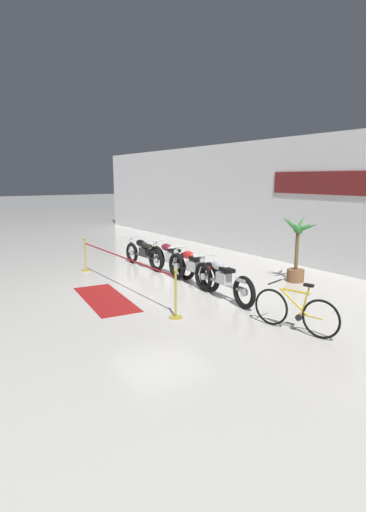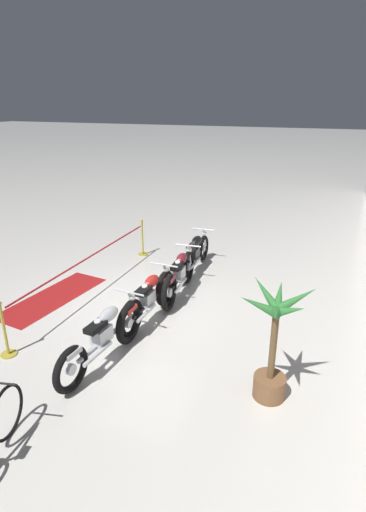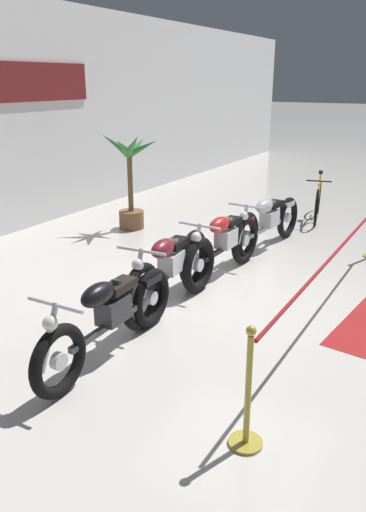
{
  "view_description": "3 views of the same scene",
  "coord_description": "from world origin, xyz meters",
  "px_view_note": "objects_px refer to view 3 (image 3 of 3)",
  "views": [
    {
      "loc": [
        9.23,
        -5.48,
        2.86
      ],
      "look_at": [
        0.02,
        0.73,
        0.69
      ],
      "focal_mm": 28.0,
      "sensor_mm": 36.0,
      "label": 1
    },
    {
      "loc": [
        6.92,
        3.8,
        4.17
      ],
      "look_at": [
        -0.64,
        0.82,
        0.97
      ],
      "focal_mm": 28.0,
      "sensor_mm": 36.0,
      "label": 2
    },
    {
      "loc": [
        -5.67,
        -2.4,
        2.75
      ],
      "look_at": [
        -0.24,
        0.78,
        0.53
      ],
      "focal_mm": 35.0,
      "sensor_mm": 36.0,
      "label": 3
    }
  ],
  "objects_px": {
    "bicycle": "(318,201)",
    "potted_palm_left_of_row": "(130,182)",
    "motorcycle_silver_3": "(268,223)",
    "motorcycle_red_2": "(224,244)",
    "motorcycle_black_0": "(110,316)",
    "motorcycle_maroon_1": "(169,269)",
    "stanchion_far_left": "(308,302)"
  },
  "relations": [
    {
      "from": "motorcycle_red_2",
      "to": "motorcycle_silver_3",
      "type": "distance_m",
      "value": 1.43
    },
    {
      "from": "motorcycle_black_0",
      "to": "bicycle",
      "type": "distance_m",
      "value": 6.53
    },
    {
      "from": "motorcycle_red_2",
      "to": "motorcycle_black_0",
      "type": "bearing_deg",
      "value": -179.64
    },
    {
      "from": "motorcycle_black_0",
      "to": "motorcycle_maroon_1",
      "type": "height_order",
      "value": "motorcycle_maroon_1"
    },
    {
      "from": "motorcycle_maroon_1",
      "to": "bicycle",
      "type": "relative_size",
      "value": 1.31
    },
    {
      "from": "potted_palm_left_of_row",
      "to": "motorcycle_red_2",
      "type": "bearing_deg",
      "value": -116.52
    },
    {
      "from": "stanchion_far_left",
      "to": "potted_palm_left_of_row",
      "type": "bearing_deg",
      "value": 54.97
    },
    {
      "from": "potted_palm_left_of_row",
      "to": "motorcycle_maroon_1",
      "type": "bearing_deg",
      "value": -136.49
    },
    {
      "from": "motorcycle_silver_3",
      "to": "motorcycle_black_0",
      "type": "bearing_deg",
      "value": 178.45
    },
    {
      "from": "motorcycle_maroon_1",
      "to": "potted_palm_left_of_row",
      "type": "height_order",
      "value": "potted_palm_left_of_row"
    },
    {
      "from": "motorcycle_maroon_1",
      "to": "stanchion_far_left",
      "type": "distance_m",
      "value": 1.98
    },
    {
      "from": "motorcycle_red_2",
      "to": "stanchion_far_left",
      "type": "height_order",
      "value": "stanchion_far_left"
    },
    {
      "from": "motorcycle_silver_3",
      "to": "stanchion_far_left",
      "type": "xyz_separation_m",
      "value": [
        -3.2,
        -1.66,
        0.18
      ]
    },
    {
      "from": "motorcycle_maroon_1",
      "to": "stanchion_far_left",
      "type": "bearing_deg",
      "value": -103.54
    },
    {
      "from": "motorcycle_silver_3",
      "to": "stanchion_far_left",
      "type": "distance_m",
      "value": 3.61
    },
    {
      "from": "motorcycle_black_0",
      "to": "stanchion_far_left",
      "type": "height_order",
      "value": "stanchion_far_left"
    },
    {
      "from": "motorcycle_silver_3",
      "to": "bicycle",
      "type": "height_order",
      "value": "bicycle"
    },
    {
      "from": "motorcycle_black_0",
      "to": "motorcycle_silver_3",
      "type": "bearing_deg",
      "value": -1.55
    },
    {
      "from": "motorcycle_black_0",
      "to": "motorcycle_maroon_1",
      "type": "distance_m",
      "value": 1.41
    },
    {
      "from": "motorcycle_maroon_1",
      "to": "motorcycle_silver_3",
      "type": "distance_m",
      "value": 2.75
    },
    {
      "from": "potted_palm_left_of_row",
      "to": "motorcycle_silver_3",
      "type": "bearing_deg",
      "value": -87.8
    },
    {
      "from": "motorcycle_silver_3",
      "to": "potted_palm_left_of_row",
      "type": "xyz_separation_m",
      "value": [
        -0.11,
        2.76,
        0.44
      ]
    },
    {
      "from": "bicycle",
      "to": "potted_palm_left_of_row",
      "type": "height_order",
      "value": "potted_palm_left_of_row"
    },
    {
      "from": "motorcycle_silver_3",
      "to": "potted_palm_left_of_row",
      "type": "bearing_deg",
      "value": 92.2
    },
    {
      "from": "potted_palm_left_of_row",
      "to": "stanchion_far_left",
      "type": "bearing_deg",
      "value": -125.03
    },
    {
      "from": "motorcycle_silver_3",
      "to": "stanchion_far_left",
      "type": "bearing_deg",
      "value": -152.66
    },
    {
      "from": "motorcycle_maroon_1",
      "to": "potted_palm_left_of_row",
      "type": "bearing_deg",
      "value": 43.51
    },
    {
      "from": "motorcycle_red_2",
      "to": "potted_palm_left_of_row",
      "type": "distance_m",
      "value": 2.98
    },
    {
      "from": "motorcycle_silver_3",
      "to": "potted_palm_left_of_row",
      "type": "height_order",
      "value": "potted_palm_left_of_row"
    },
    {
      "from": "motorcycle_maroon_1",
      "to": "bicycle",
      "type": "height_order",
      "value": "motorcycle_maroon_1"
    },
    {
      "from": "motorcycle_black_0",
      "to": "potted_palm_left_of_row",
      "type": "xyz_separation_m",
      "value": [
        4.04,
        2.65,
        0.45
      ]
    },
    {
      "from": "motorcycle_maroon_1",
      "to": "potted_palm_left_of_row",
      "type": "xyz_separation_m",
      "value": [
        2.63,
        2.5,
        0.42
      ]
    }
  ]
}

